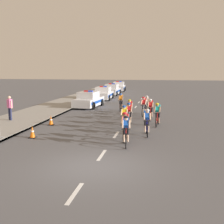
{
  "coord_description": "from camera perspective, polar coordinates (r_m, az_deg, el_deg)",
  "views": [
    {
      "loc": [
        2.52,
        -10.67,
        3.72
      ],
      "look_at": [
        -0.44,
        6.69,
        1.1
      ],
      "focal_mm": 48.1,
      "sensor_mm": 36.0,
      "label": 1
    }
  ],
  "objects": [
    {
      "name": "traffic_cone_mid",
      "position": [
        16.53,
        -14.91,
        -3.73
      ],
      "size": [
        0.36,
        0.36,
        0.64
      ],
      "color": "black",
      "rests_on": "ground"
    },
    {
      "name": "cyclist_ninth",
      "position": [
        23.18,
        6.09,
        1.14
      ],
      "size": [
        0.45,
        1.72,
        1.56
      ],
      "color": "black",
      "rests_on": "ground"
    },
    {
      "name": "cyclist_third",
      "position": [
        16.52,
        6.65,
        -1.83
      ],
      "size": [
        0.45,
        1.72,
        1.56
      ],
      "color": "black",
      "rests_on": "ground"
    },
    {
      "name": "traffic_cone_near",
      "position": [
        19.88,
        -11.53,
        -1.59
      ],
      "size": [
        0.36,
        0.36,
        0.64
      ],
      "color": "black",
      "rests_on": "ground"
    },
    {
      "name": "cyclist_seventh",
      "position": [
        21.71,
        7.34,
        0.62
      ],
      "size": [
        0.43,
        1.72,
        1.56
      ],
      "color": "black",
      "rests_on": "ground"
    },
    {
      "name": "cyclist_fourth",
      "position": [
        17.93,
        2.36,
        -0.96
      ],
      "size": [
        0.42,
        1.72,
        1.56
      ],
      "color": "black",
      "rests_on": "ground"
    },
    {
      "name": "cyclist_fifth",
      "position": [
        19.28,
        3.28,
        -0.3
      ],
      "size": [
        0.42,
        1.72,
        1.56
      ],
      "color": "black",
      "rests_on": "ground"
    },
    {
      "name": "cyclist_tenth",
      "position": [
        24.19,
        6.61,
        1.44
      ],
      "size": [
        0.42,
        1.72,
        1.56
      ],
      "color": "black",
      "rests_on": "ground"
    },
    {
      "name": "spectator_closest",
      "position": [
        21.76,
        -18.87,
        1.04
      ],
      "size": [
        0.49,
        0.37,
        1.68
      ],
      "color": "#23284C",
      "rests_on": "sidewalk_slab"
    },
    {
      "name": "police_car_furthest",
      "position": [
        47.55,
        1.32,
        4.79
      ],
      "size": [
        2.19,
        4.49,
        1.59
      ],
      "color": "white",
      "rests_on": "ground"
    },
    {
      "name": "cyclist_lead",
      "position": [
        14.25,
        2.68,
        -3.43
      ],
      "size": [
        0.45,
        1.72,
        1.56
      ],
      "color": "black",
      "rests_on": "ground"
    },
    {
      "name": "police_car_nearest",
      "position": [
        28.37,
        -4.46,
        2.28
      ],
      "size": [
        2.29,
        4.54,
        1.59
      ],
      "color": "silver",
      "rests_on": "ground"
    },
    {
      "name": "cyclist_sixth",
      "position": [
        19.34,
        8.64,
        -0.36
      ],
      "size": [
        0.45,
        1.72,
        1.56
      ],
      "color": "black",
      "rests_on": "ground"
    },
    {
      "name": "sidewalk_slab",
      "position": [
        26.86,
        -12.24,
        0.44
      ],
      "size": [
        4.07,
        60.0,
        0.12
      ],
      "primitive_type": "cube",
      "color": "gray",
      "rests_on": "ground"
    },
    {
      "name": "cyclist_eleventh",
      "position": [
        26.04,
        1.7,
        1.99
      ],
      "size": [
        0.42,
        1.72,
        1.56
      ],
      "color": "black",
      "rests_on": "ground"
    },
    {
      "name": "ground_plane",
      "position": [
        11.58,
        -3.49,
        -10.29
      ],
      "size": [
        160.0,
        160.0,
        0.0
      ],
      "primitive_type": "plane",
      "color": "#56565B"
    },
    {
      "name": "police_car_second",
      "position": [
        35.24,
        -1.65,
        3.51
      ],
      "size": [
        2.05,
        4.43,
        1.59
      ],
      "color": "white",
      "rests_on": "ground"
    },
    {
      "name": "cyclist_second",
      "position": [
        15.31,
        2.54,
        -2.6
      ],
      "size": [
        0.42,
        1.72,
        1.56
      ],
      "color": "black",
      "rests_on": "ground"
    },
    {
      "name": "police_car_third",
      "position": [
        41.09,
        -0.02,
        4.22
      ],
      "size": [
        2.05,
        4.43,
        1.59
      ],
      "color": "silver",
      "rests_on": "ground"
    },
    {
      "name": "cyclist_eighth",
      "position": [
        21.2,
        3.41,
        0.49
      ],
      "size": [
        0.42,
        1.72,
        1.56
      ],
      "color": "black",
      "rests_on": "ground"
    },
    {
      "name": "lane_markings_centre",
      "position": [
        22.63,
        3.14,
        -1.0
      ],
      "size": [
        0.14,
        29.6,
        0.01
      ],
      "color": "white",
      "rests_on": "ground"
    },
    {
      "name": "kerb_edge",
      "position": [
        26.2,
        -8.27,
        0.35
      ],
      "size": [
        0.16,
        60.0,
        0.13
      ],
      "primitive_type": "cube",
      "color": "#9E9E99",
      "rests_on": "ground"
    }
  ]
}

